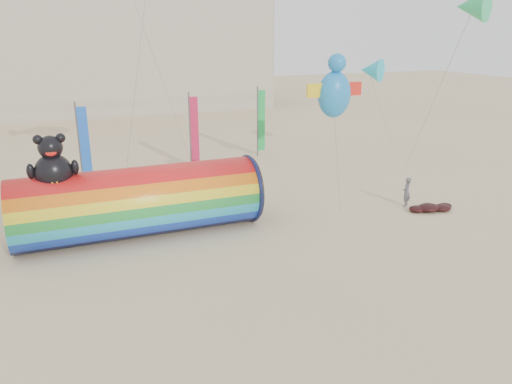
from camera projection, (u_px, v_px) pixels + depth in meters
name	position (u px, v px, depth m)	size (l,w,h in m)	color
ground	(259.00, 258.00, 20.73)	(160.00, 160.00, 0.00)	#CCB58C
windsock_assembly	(139.00, 200.00, 22.70)	(11.00, 3.35, 5.07)	red
kite_handler	(407.00, 192.00, 26.70)	(0.58, 0.38, 1.59)	#4F5056
fabric_bundle	(431.00, 208.00, 26.20)	(2.62, 1.35, 0.41)	#350909
festival_banners	(186.00, 131.00, 33.18)	(13.43, 3.86, 5.20)	#59595E
flying_kites	(215.00, 2.00, 24.11)	(26.74, 12.82, 9.52)	#D9470B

